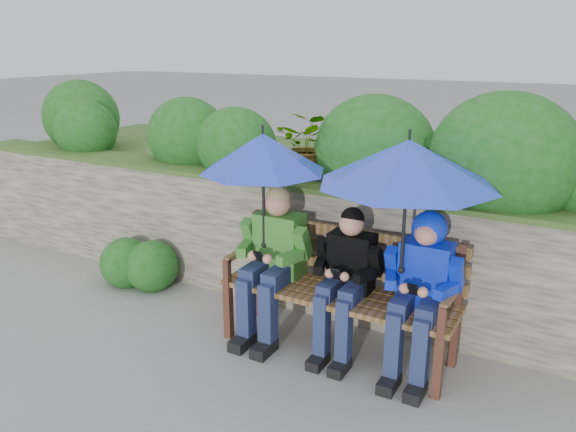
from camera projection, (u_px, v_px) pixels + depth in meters
The scene contains 8 objects.
ground at pixel (281, 347), 3.98m from camera, with size 60.00×60.00×0.00m, color gray.
garden_backdrop at pixel (360, 208), 5.18m from camera, with size 8.00×2.88×1.80m.
park_bench at pixel (342, 283), 3.86m from camera, with size 1.63×0.48×0.86m.
boy_left at pixel (273, 256), 3.99m from camera, with size 0.51×0.59×1.11m.
boy_middle at pixel (346, 275), 3.75m from camera, with size 0.45×0.52×1.03m.
boy_right at pixel (421, 282), 3.50m from camera, with size 0.48×0.58×1.08m.
umbrella_left at pixel (263, 153), 3.81m from camera, with size 0.88×0.88×0.88m.
umbrella_right at pixel (408, 163), 3.31m from camera, with size 1.10×1.10×0.91m.
Camera 1 is at (1.75, -3.06, 2.07)m, focal length 35.00 mm.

